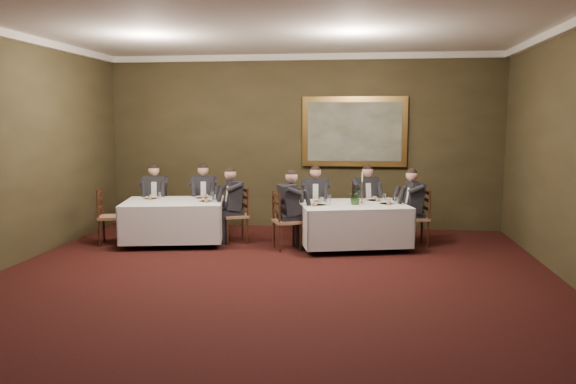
% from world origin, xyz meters
% --- Properties ---
extents(ground, '(10.00, 10.00, 0.00)m').
position_xyz_m(ground, '(0.00, 0.00, 0.00)').
color(ground, black).
rests_on(ground, ground).
extents(ceiling, '(8.00, 10.00, 0.10)m').
position_xyz_m(ceiling, '(0.00, 0.00, 3.50)').
color(ceiling, silver).
rests_on(ceiling, back_wall).
extents(back_wall, '(8.00, 0.10, 3.50)m').
position_xyz_m(back_wall, '(0.00, 5.00, 1.75)').
color(back_wall, '#322C19').
rests_on(back_wall, ground).
extents(crown_molding, '(8.00, 10.00, 0.12)m').
position_xyz_m(crown_molding, '(0.00, 0.00, 3.44)').
color(crown_molding, white).
rests_on(crown_molding, back_wall).
extents(table_main, '(2.10, 1.79, 0.67)m').
position_xyz_m(table_main, '(1.07, 3.20, 0.45)').
color(table_main, black).
rests_on(table_main, ground).
extents(table_second, '(1.97, 1.65, 0.67)m').
position_xyz_m(table_second, '(-2.09, 3.13, 0.45)').
color(table_second, black).
rests_on(table_second, ground).
extents(chair_main_backleft, '(0.49, 0.47, 1.00)m').
position_xyz_m(chair_main_backleft, '(0.37, 3.97, 0.28)').
color(chair_main_backleft, '#93684A').
rests_on(chair_main_backleft, ground).
extents(diner_main_backleft, '(0.46, 0.53, 1.35)m').
position_xyz_m(diner_main_backleft, '(0.37, 3.96, 0.51)').
color(diner_main_backleft, black).
rests_on(diner_main_backleft, chair_main_backleft).
extents(chair_main_backright, '(0.55, 0.54, 1.00)m').
position_xyz_m(chair_main_backright, '(1.31, 4.22, 0.28)').
color(chair_main_backright, '#93684A').
rests_on(chair_main_backright, ground).
extents(diner_main_backright, '(0.54, 0.59, 1.35)m').
position_xyz_m(diner_main_backright, '(1.31, 4.21, 0.51)').
color(diner_main_backright, black).
rests_on(diner_main_backright, chair_main_backright).
extents(chair_main_endleft, '(0.56, 0.57, 1.00)m').
position_xyz_m(chair_main_endleft, '(-0.03, 2.90, 0.28)').
color(chair_main_endleft, '#93684A').
rests_on(chair_main_endleft, ground).
extents(diner_main_endleft, '(0.60, 0.56, 1.35)m').
position_xyz_m(diner_main_endleft, '(-0.02, 2.91, 0.51)').
color(diner_main_endleft, black).
rests_on(diner_main_endleft, chair_main_endleft).
extents(chair_main_endright, '(0.49, 0.51, 1.00)m').
position_xyz_m(chair_main_endright, '(2.18, 3.48, 0.28)').
color(chair_main_endright, '#93684A').
rests_on(chair_main_endright, ground).
extents(diner_main_endright, '(0.54, 0.48, 1.35)m').
position_xyz_m(diner_main_endright, '(2.17, 3.48, 0.51)').
color(diner_main_endright, black).
rests_on(diner_main_endright, chair_main_endright).
extents(chair_sec_backleft, '(0.53, 0.52, 1.00)m').
position_xyz_m(chair_sec_backleft, '(-2.73, 3.91, 0.28)').
color(chair_sec_backleft, '#93684A').
rests_on(chair_sec_backleft, ground).
extents(diner_sec_backleft, '(0.51, 0.56, 1.35)m').
position_xyz_m(diner_sec_backleft, '(-2.73, 3.90, 0.51)').
color(diner_sec_backleft, black).
rests_on(diner_sec_backleft, chair_sec_backleft).
extents(chair_sec_backright, '(0.52, 0.51, 1.00)m').
position_xyz_m(chair_sec_backright, '(-1.81, 4.10, 0.28)').
color(chair_sec_backright, '#93684A').
rests_on(chair_sec_backright, ground).
extents(diner_sec_backright, '(0.50, 0.56, 1.35)m').
position_xyz_m(diner_sec_backright, '(-1.81, 4.09, 0.51)').
color(diner_sec_backright, black).
rests_on(diner_sec_backright, chair_sec_backright).
extents(chair_sec_endright, '(0.57, 0.58, 1.00)m').
position_xyz_m(chair_sec_endright, '(-1.01, 3.35, 0.28)').
color(chair_sec_endright, '#93684A').
rests_on(chair_sec_endright, ground).
extents(diner_sec_endright, '(0.60, 0.56, 1.35)m').
position_xyz_m(diner_sec_endright, '(-1.02, 3.34, 0.51)').
color(diner_sec_endright, black).
rests_on(diner_sec_endright, chair_sec_endright).
extents(chair_sec_endleft, '(0.52, 0.53, 1.00)m').
position_xyz_m(chair_sec_endleft, '(-3.17, 2.91, 0.28)').
color(chair_sec_endleft, '#93684A').
rests_on(chair_sec_endleft, ground).
extents(centerpiece, '(0.31, 0.28, 0.28)m').
position_xyz_m(centerpiece, '(1.13, 3.09, 0.91)').
color(centerpiece, '#2D5926').
rests_on(centerpiece, table_main).
extents(candlestick, '(0.08, 0.08, 0.55)m').
position_xyz_m(candlestick, '(1.24, 3.30, 0.97)').
color(candlestick, '#AD8535').
rests_on(candlestick, table_main).
extents(place_setting_table_main, '(0.33, 0.31, 0.14)m').
position_xyz_m(place_setting_table_main, '(0.56, 3.47, 0.80)').
color(place_setting_table_main, white).
rests_on(place_setting_table_main, table_main).
extents(place_setting_table_second, '(0.33, 0.31, 0.14)m').
position_xyz_m(place_setting_table_second, '(-2.57, 3.42, 0.80)').
color(place_setting_table_second, white).
rests_on(place_setting_table_second, table_second).
extents(painting, '(2.08, 0.09, 1.39)m').
position_xyz_m(painting, '(1.07, 4.94, 1.96)').
color(painting, gold).
rests_on(painting, back_wall).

